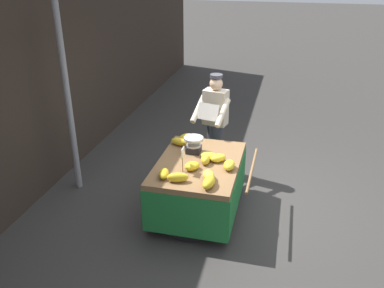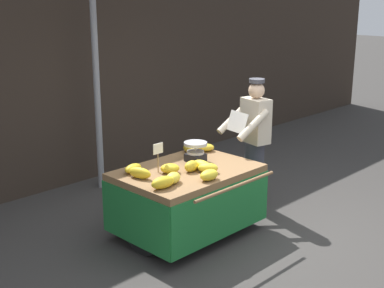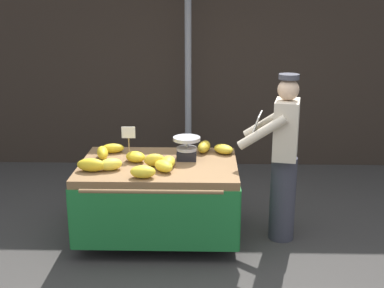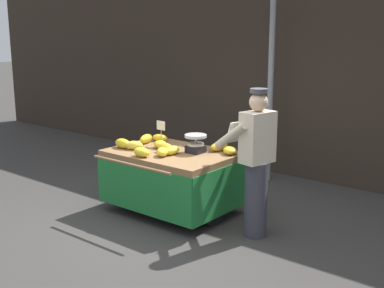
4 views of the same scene
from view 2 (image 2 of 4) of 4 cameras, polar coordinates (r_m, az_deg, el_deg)
The scene contains 18 objects.
ground_plane at distance 6.37m, azimuth 5.97°, elevation -9.88°, with size 60.00×60.00×0.00m, color #383533.
back_wall at distance 8.12m, azimuth -11.39°, elevation 9.20°, with size 16.00×0.24×3.72m, color #332821.
street_pole at distance 7.62m, azimuth -10.16°, elevation 5.67°, with size 0.09×0.09×2.88m, color gray.
banana_cart at distance 6.18m, azimuth -0.52°, elevation -4.59°, with size 1.60×1.33×0.81m.
weighing_scale at distance 6.36m, azimuth 0.38°, elevation -0.82°, with size 0.28×0.28×0.24m.
price_sign at distance 5.93m, azimuth -3.66°, elevation -0.79°, with size 0.14×0.01×0.34m.
banana_bunch_0 at distance 5.97m, azimuth 1.72°, elevation -2.57°, with size 0.14×0.23×0.11m, color yellow.
banana_bunch_1 at distance 5.73m, azimuth 1.84°, elevation -3.34°, with size 0.15×0.23×0.12m, color yellow.
banana_bunch_2 at distance 6.01m, azimuth -6.35°, elevation -2.61°, with size 0.13×0.24×0.10m, color gold.
banana_bunch_3 at distance 5.81m, azimuth -5.62°, elevation -3.11°, with size 0.11×0.28×0.12m, color gold.
banana_bunch_4 at distance 5.64m, azimuth -2.06°, elevation -3.66°, with size 0.14×0.23×0.12m, color yellow.
banana_bunch_5 at distance 6.67m, azimuth -0.16°, elevation -0.55°, with size 0.12×0.28×0.12m, color gold.
banana_bunch_6 at distance 6.00m, azimuth -0.07°, elevation -2.38°, with size 0.12×0.20×0.13m, color gold.
banana_bunch_7 at distance 5.50m, azimuth -3.13°, elevation -4.14°, with size 0.14×0.28×0.13m, color gold.
banana_bunch_8 at distance 5.96m, azimuth -2.38°, elevation -2.63°, with size 0.17×0.21×0.11m, color gold.
banana_bunch_9 at distance 6.78m, azimuth 1.41°, elevation -0.36°, with size 0.17×0.23×0.10m, color gold.
banana_bunch_10 at distance 6.08m, azimuth 1.03°, elevation -2.24°, with size 0.13×0.25×0.11m, color yellow.
vendor_person at distance 7.00m, azimuth 6.65°, elevation 0.15°, with size 0.65×0.60×1.71m.
Camera 2 is at (-4.52, -3.55, 2.76)m, focal length 49.70 mm.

